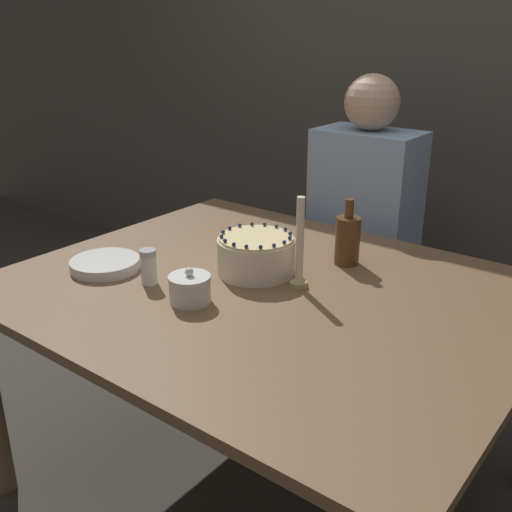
# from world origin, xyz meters

# --- Properties ---
(ground_plane) EXTENTS (12.00, 12.00, 0.00)m
(ground_plane) POSITION_xyz_m (0.00, 0.00, 0.00)
(ground_plane) COLOR #3D3833
(wall_behind) EXTENTS (8.00, 0.05, 2.60)m
(wall_behind) POSITION_xyz_m (0.00, 1.40, 1.30)
(wall_behind) COLOR #4C4742
(wall_behind) RESTS_ON ground_plane
(dining_table) EXTENTS (1.47, 1.20, 0.74)m
(dining_table) POSITION_xyz_m (0.00, 0.00, 0.64)
(dining_table) COLOR brown
(dining_table) RESTS_ON ground_plane
(cake) EXTENTS (0.24, 0.24, 0.13)m
(cake) POSITION_xyz_m (-0.09, 0.06, 0.79)
(cake) COLOR #EFE5CC
(cake) RESTS_ON dining_table
(sugar_bowl) EXTENTS (0.12, 0.12, 0.10)m
(sugar_bowl) POSITION_xyz_m (-0.10, -0.21, 0.78)
(sugar_bowl) COLOR silver
(sugar_bowl) RESTS_ON dining_table
(sugar_shaker) EXTENTS (0.05, 0.05, 0.11)m
(sugar_shaker) POSITION_xyz_m (-0.28, -0.19, 0.79)
(sugar_shaker) COLOR white
(sugar_shaker) RESTS_ON dining_table
(plate_stack) EXTENTS (0.21, 0.21, 0.03)m
(plate_stack) POSITION_xyz_m (-0.47, -0.20, 0.75)
(plate_stack) COLOR silver
(plate_stack) RESTS_ON dining_table
(candle) EXTENTS (0.05, 0.05, 0.27)m
(candle) POSITION_xyz_m (0.08, 0.05, 0.85)
(candle) COLOR tan
(candle) RESTS_ON dining_table
(bottle) EXTENTS (0.08, 0.08, 0.21)m
(bottle) POSITION_xyz_m (0.09, 0.30, 0.82)
(bottle) COLOR brown
(bottle) RESTS_ON dining_table
(person_man_blue_shirt) EXTENTS (0.40, 0.34, 1.28)m
(person_man_blue_shirt) POSITION_xyz_m (-0.11, 0.80, 0.56)
(person_man_blue_shirt) COLOR #473D33
(person_man_blue_shirt) RESTS_ON ground_plane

